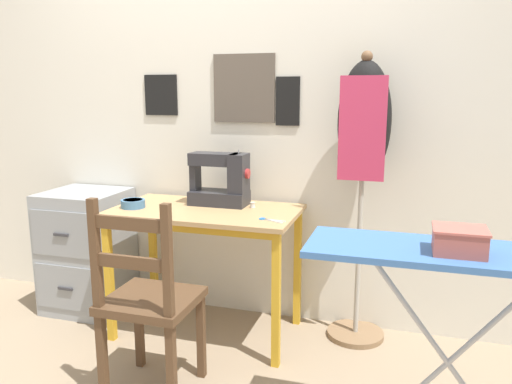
{
  "coord_description": "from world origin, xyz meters",
  "views": [
    {
      "loc": [
        1.06,
        -2.22,
        1.38
      ],
      "look_at": [
        0.31,
        0.26,
        0.86
      ],
      "focal_mm": 35.0,
      "sensor_mm": 36.0,
      "label": 1
    }
  ],
  "objects_px": {
    "fabric_bowl": "(133,203)",
    "ironing_board": "(456,263)",
    "filing_cabinet": "(87,250)",
    "wooden_chair": "(148,302)",
    "scissors": "(268,220)",
    "storage_box": "(459,240)",
    "thread_spool_near_machine": "(253,205)",
    "sewing_machine": "(222,181)",
    "dress_form": "(363,141)"
  },
  "relations": [
    {
      "from": "thread_spool_near_machine",
      "to": "filing_cabinet",
      "type": "distance_m",
      "value": 1.17
    },
    {
      "from": "dress_form",
      "to": "storage_box",
      "type": "bearing_deg",
      "value": -66.19
    },
    {
      "from": "fabric_bowl",
      "to": "storage_box",
      "type": "xyz_separation_m",
      "value": [
        1.65,
        -0.66,
        0.12
      ]
    },
    {
      "from": "sewing_machine",
      "to": "scissors",
      "type": "bearing_deg",
      "value": -37.23
    },
    {
      "from": "thread_spool_near_machine",
      "to": "fabric_bowl",
      "type": "bearing_deg",
      "value": -163.05
    },
    {
      "from": "thread_spool_near_machine",
      "to": "wooden_chair",
      "type": "height_order",
      "value": "wooden_chair"
    },
    {
      "from": "wooden_chair",
      "to": "thread_spool_near_machine",
      "type": "bearing_deg",
      "value": 70.83
    },
    {
      "from": "thread_spool_near_machine",
      "to": "filing_cabinet",
      "type": "xyz_separation_m",
      "value": [
        -1.11,
        -0.01,
        -0.37
      ]
    },
    {
      "from": "fabric_bowl",
      "to": "wooden_chair",
      "type": "xyz_separation_m",
      "value": [
        0.39,
        -0.55,
        -0.31
      ]
    },
    {
      "from": "wooden_chair",
      "to": "storage_box",
      "type": "distance_m",
      "value": 1.34
    },
    {
      "from": "wooden_chair",
      "to": "storage_box",
      "type": "xyz_separation_m",
      "value": [
        1.27,
        -0.11,
        0.43
      ]
    },
    {
      "from": "wooden_chair",
      "to": "storage_box",
      "type": "relative_size",
      "value": 5.31
    },
    {
      "from": "thread_spool_near_machine",
      "to": "ironing_board",
      "type": "height_order",
      "value": "ironing_board"
    },
    {
      "from": "fabric_bowl",
      "to": "thread_spool_near_machine",
      "type": "distance_m",
      "value": 0.68
    },
    {
      "from": "thread_spool_near_machine",
      "to": "filing_cabinet",
      "type": "relative_size",
      "value": 0.04
    },
    {
      "from": "scissors",
      "to": "ironing_board",
      "type": "distance_m",
      "value": 1.03
    },
    {
      "from": "wooden_chair",
      "to": "ironing_board",
      "type": "relative_size",
      "value": 0.9
    },
    {
      "from": "scissors",
      "to": "wooden_chair",
      "type": "relative_size",
      "value": 0.15
    },
    {
      "from": "fabric_bowl",
      "to": "storage_box",
      "type": "relative_size",
      "value": 0.76
    },
    {
      "from": "sewing_machine",
      "to": "storage_box",
      "type": "height_order",
      "value": "sewing_machine"
    },
    {
      "from": "filing_cabinet",
      "to": "wooden_chair",
      "type": "bearing_deg",
      "value": -40.84
    },
    {
      "from": "thread_spool_near_machine",
      "to": "ironing_board",
      "type": "relative_size",
      "value": 0.03
    },
    {
      "from": "sewing_machine",
      "to": "scissors",
      "type": "height_order",
      "value": "sewing_machine"
    },
    {
      "from": "wooden_chair",
      "to": "ironing_board",
      "type": "distance_m",
      "value": 1.31
    },
    {
      "from": "storage_box",
      "to": "sewing_machine",
      "type": "bearing_deg",
      "value": 143.7
    },
    {
      "from": "scissors",
      "to": "filing_cabinet",
      "type": "relative_size",
      "value": 0.19
    },
    {
      "from": "scissors",
      "to": "ironing_board",
      "type": "bearing_deg",
      "value": -34.39
    },
    {
      "from": "scissors",
      "to": "wooden_chair",
      "type": "distance_m",
      "value": 0.72
    },
    {
      "from": "storage_box",
      "to": "ironing_board",
      "type": "bearing_deg",
      "value": 91.43
    },
    {
      "from": "sewing_machine",
      "to": "dress_form",
      "type": "bearing_deg",
      "value": 4.46
    },
    {
      "from": "dress_form",
      "to": "wooden_chair",
      "type": "bearing_deg",
      "value": -135.93
    },
    {
      "from": "dress_form",
      "to": "ironing_board",
      "type": "xyz_separation_m",
      "value": [
        0.41,
        -0.9,
        -0.33
      ]
    },
    {
      "from": "filing_cabinet",
      "to": "scissors",
      "type": "bearing_deg",
      "value": -10.32
    },
    {
      "from": "sewing_machine",
      "to": "dress_form",
      "type": "height_order",
      "value": "dress_form"
    },
    {
      "from": "ironing_board",
      "to": "dress_form",
      "type": "bearing_deg",
      "value": 114.57
    },
    {
      "from": "fabric_bowl",
      "to": "storage_box",
      "type": "bearing_deg",
      "value": -21.83
    },
    {
      "from": "filing_cabinet",
      "to": "dress_form",
      "type": "distance_m",
      "value": 1.86
    },
    {
      "from": "ironing_board",
      "to": "scissors",
      "type": "bearing_deg",
      "value": 145.61
    },
    {
      "from": "sewing_machine",
      "to": "thread_spool_near_machine",
      "type": "distance_m",
      "value": 0.23
    },
    {
      "from": "fabric_bowl",
      "to": "scissors",
      "type": "height_order",
      "value": "fabric_bowl"
    },
    {
      "from": "sewing_machine",
      "to": "thread_spool_near_machine",
      "type": "xyz_separation_m",
      "value": [
        0.19,
        -0.02,
        -0.13
      ]
    },
    {
      "from": "scissors",
      "to": "dress_form",
      "type": "distance_m",
      "value": 0.66
    },
    {
      "from": "fabric_bowl",
      "to": "thread_spool_near_machine",
      "type": "bearing_deg",
      "value": 16.95
    },
    {
      "from": "fabric_bowl",
      "to": "scissors",
      "type": "distance_m",
      "value": 0.81
    },
    {
      "from": "fabric_bowl",
      "to": "filing_cabinet",
      "type": "relative_size",
      "value": 0.18
    },
    {
      "from": "filing_cabinet",
      "to": "ironing_board",
      "type": "xyz_separation_m",
      "value": [
        2.11,
        -0.81,
        0.41
      ]
    },
    {
      "from": "thread_spool_near_machine",
      "to": "storage_box",
      "type": "relative_size",
      "value": 0.17
    },
    {
      "from": "fabric_bowl",
      "to": "ironing_board",
      "type": "relative_size",
      "value": 0.13
    },
    {
      "from": "fabric_bowl",
      "to": "thread_spool_near_machine",
      "type": "height_order",
      "value": "fabric_bowl"
    },
    {
      "from": "ironing_board",
      "to": "fabric_bowl",
      "type": "bearing_deg",
      "value": 159.19
    }
  ]
}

